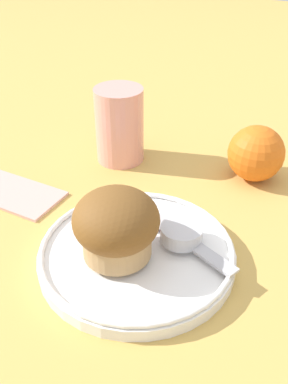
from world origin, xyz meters
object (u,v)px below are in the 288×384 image
(muffin, at_px, (113,224))
(butter_knife, at_px, (168,228))
(orange_fruit, at_px, (256,153))
(juice_glass, at_px, (120,125))

(muffin, relative_size, butter_knife, 0.48)
(orange_fruit, distance_m, juice_glass, 0.19)
(butter_knife, xyz_separation_m, orange_fruit, (0.04, 0.18, 0.02))
(muffin, relative_size, orange_fruit, 1.14)
(muffin, bearing_deg, orange_fruit, 71.81)
(butter_knife, height_order, orange_fruit, orange_fruit)
(butter_knife, bearing_deg, juice_glass, 157.11)
(butter_knife, bearing_deg, orange_fruit, 97.22)
(butter_knife, distance_m, juice_glass, 0.20)
(muffin, xyz_separation_m, orange_fruit, (0.08, 0.24, -0.02))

